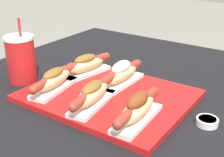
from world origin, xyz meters
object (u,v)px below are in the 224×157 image
serving_tray (108,96)px  hot_dog_0 (54,80)px  hot_dog_2 (138,109)px  drink_cup (21,59)px  hot_dog_3 (86,65)px  sauce_bowl (207,121)px  hot_dog_1 (92,94)px  hot_dog_4 (121,74)px

serving_tray → hot_dog_0: 0.17m
serving_tray → hot_dog_0: (-0.15, -0.07, 0.04)m
serving_tray → hot_dog_0: hot_dog_0 is taller
hot_dog_2 → drink_cup: bearing=175.6°
hot_dog_0 → hot_dog_3: size_ratio=1.00×
hot_dog_2 → sauce_bowl: (0.14, 0.11, -0.04)m
serving_tray → drink_cup: 0.33m
hot_dog_1 → sauce_bowl: hot_dog_1 is taller
hot_dog_2 → sauce_bowl: size_ratio=3.95×
hot_dog_0 → drink_cup: drink_cup is taller
hot_dog_0 → hot_dog_1: hot_dog_0 is taller
hot_dog_1 → sauce_bowl: size_ratio=3.91×
serving_tray → sauce_bowl: 0.30m
hot_dog_1 → hot_dog_4: hot_dog_4 is taller
hot_dog_0 → hot_dog_4: size_ratio=0.99×
hot_dog_1 → hot_dog_2: (0.14, -0.00, 0.00)m
hot_dog_1 → hot_dog_3: bearing=133.7°
hot_dog_2 → sauce_bowl: bearing=37.6°
hot_dog_0 → hot_dog_1: (0.16, -0.01, -0.00)m
hot_dog_1 → drink_cup: 0.33m
serving_tray → sauce_bowl: same height
hot_dog_0 → serving_tray: bearing=26.7°
hot_dog_2 → hot_dog_4: same height
hot_dog_0 → hot_dog_2: size_ratio=0.99×
hot_dog_1 → serving_tray: bearing=95.2°
serving_tray → hot_dog_1: 0.10m
serving_tray → hot_dog_3: size_ratio=2.14×
hot_dog_1 → hot_dog_4: 0.16m
hot_dog_3 → serving_tray: bearing=-27.3°
hot_dog_3 → sauce_bowl: (0.45, -0.06, -0.04)m
hot_dog_3 → hot_dog_1: bearing=-46.3°
hot_dog_1 → hot_dog_2: bearing=-1.2°
hot_dog_2 → sauce_bowl: 0.19m
hot_dog_3 → hot_dog_0: bearing=-90.2°
hot_dog_4 → hot_dog_0: bearing=-134.1°
sauce_bowl → serving_tray: bearing=-175.9°
hot_dog_3 → hot_dog_4: size_ratio=0.99×
serving_tray → hot_dog_2: hot_dog_2 is taller
serving_tray → hot_dog_4: size_ratio=2.11×
hot_dog_4 → hot_dog_3: bearing=179.7°
hot_dog_2 → drink_cup: size_ratio=1.04×
hot_dog_2 → hot_dog_1: bearing=178.8°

